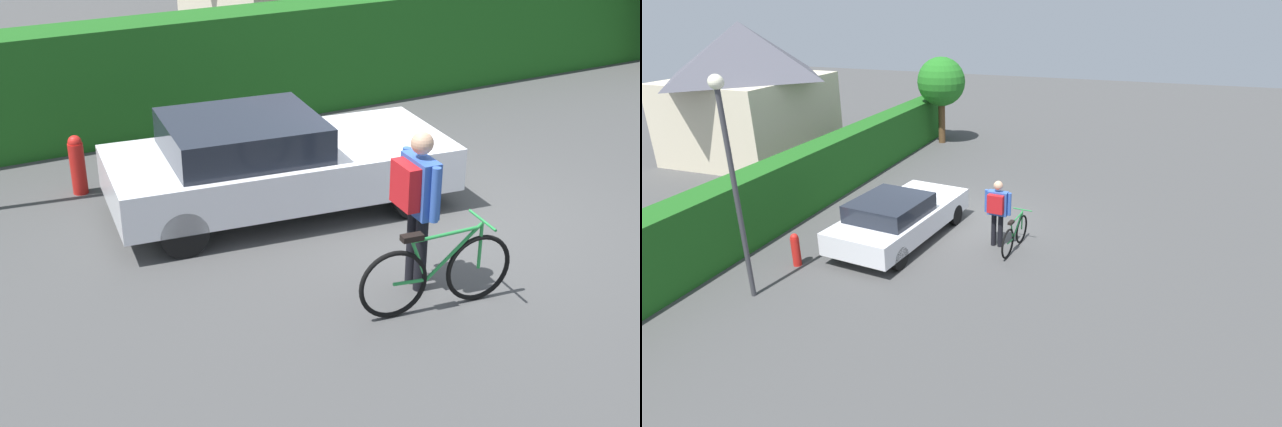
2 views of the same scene
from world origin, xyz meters
TOP-DOWN VIEW (x-y plane):
  - ground_plane at (0.00, 0.00)m, footprint 60.00×60.00m
  - hedge_row at (0.00, 4.79)m, footprint 18.84×0.90m
  - parked_car_near at (-1.65, 1.21)m, footprint 4.44×2.31m
  - bicycle at (-1.22, -1.74)m, footprint 1.69×0.50m
  - person_rider at (-1.18, -1.26)m, footprint 0.38×0.69m
  - fire_hydrant at (-3.70, 2.88)m, footprint 0.20×0.20m

SIDE VIEW (x-z plane):
  - ground_plane at x=0.00m, z-range 0.00..0.00m
  - bicycle at x=-1.22m, z-range -0.06..0.86m
  - fire_hydrant at x=-3.70m, z-range 0.01..0.82m
  - parked_car_near at x=-1.65m, z-range 0.02..1.29m
  - hedge_row at x=0.00m, z-range 0.00..1.77m
  - person_rider at x=-1.18m, z-range 0.19..1.92m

